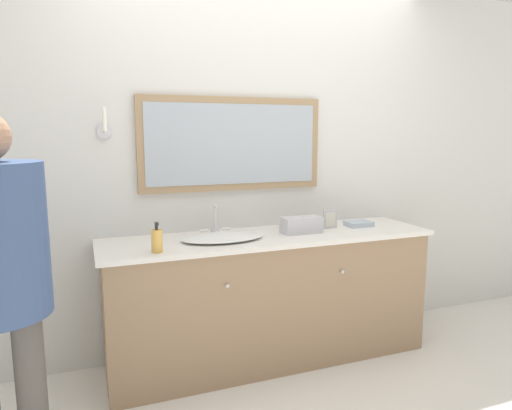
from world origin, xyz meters
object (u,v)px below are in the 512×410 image
sink_basin (222,237)px  picture_frame (330,219)px  soap_bottle (157,240)px  appliance_box (302,225)px

sink_basin → picture_frame: 0.79m
sink_basin → soap_bottle: (-0.42, -0.16, 0.05)m
appliance_box → picture_frame: picture_frame is taller
sink_basin → soap_bottle: size_ratio=3.04×
soap_bottle → picture_frame: size_ratio=1.30×
soap_bottle → appliance_box: size_ratio=0.66×
sink_basin → appliance_box: (0.54, 0.00, 0.03)m
picture_frame → sink_basin: bearing=-175.9°
soap_bottle → appliance_box: (0.96, 0.16, -0.02)m
sink_basin → soap_bottle: 0.45m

